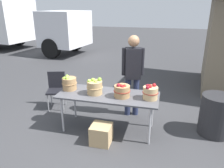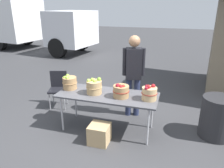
# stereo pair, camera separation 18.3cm
# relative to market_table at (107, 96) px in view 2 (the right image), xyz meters

# --- Properties ---
(ground_plane) EXTENTS (40.00, 40.00, 0.00)m
(ground_plane) POSITION_rel_market_table_xyz_m (0.00, 0.00, -0.71)
(ground_plane) COLOR #38383A
(market_table) EXTENTS (1.90, 0.76, 0.75)m
(market_table) POSITION_rel_market_table_xyz_m (0.00, 0.00, 0.00)
(market_table) COLOR #4C4C51
(market_table) RESTS_ON ground
(apple_basket_green_0) EXTENTS (0.30, 0.30, 0.29)m
(apple_basket_green_0) POSITION_rel_market_table_xyz_m (-0.81, 0.05, 0.17)
(apple_basket_green_0) COLOR #A87F51
(apple_basket_green_0) RESTS_ON market_table
(apple_basket_green_1) EXTENTS (0.31, 0.31, 0.31)m
(apple_basket_green_1) POSITION_rel_market_table_xyz_m (-0.25, -0.03, 0.18)
(apple_basket_green_1) COLOR tan
(apple_basket_green_1) RESTS_ON market_table
(apple_basket_red_0) EXTENTS (0.31, 0.31, 0.27)m
(apple_basket_red_0) POSITION_rel_market_table_xyz_m (0.27, -0.05, 0.17)
(apple_basket_red_0) COLOR #A87F51
(apple_basket_red_0) RESTS_ON market_table
(apple_basket_red_1) EXTENTS (0.28, 0.28, 0.28)m
(apple_basket_red_1) POSITION_rel_market_table_xyz_m (0.78, -0.01, 0.17)
(apple_basket_red_1) COLOR tan
(apple_basket_red_1) RESTS_ON market_table
(vendor_adult) EXTENTS (0.45, 0.31, 1.77)m
(vendor_adult) POSITION_rel_market_table_xyz_m (0.34, 0.73, 0.34)
(vendor_adult) COLOR #262D4C
(vendor_adult) RESTS_ON ground
(box_truck) EXTENTS (7.95, 3.39, 2.75)m
(box_truck) POSITION_rel_market_table_xyz_m (-7.34, 6.70, 0.78)
(box_truck) COLOR white
(box_truck) RESTS_ON ground
(folding_chair) EXTENTS (0.50, 0.50, 0.86)m
(folding_chair) POSITION_rel_market_table_xyz_m (-1.45, 0.66, -0.20)
(folding_chair) COLOR black
(folding_chair) RESTS_ON ground
(trash_barrel) EXTENTS (0.60, 0.60, 0.78)m
(trash_barrel) POSITION_rel_market_table_xyz_m (2.01, 0.35, -0.31)
(trash_barrel) COLOR #262628
(trash_barrel) RESTS_ON ground
(produce_crate) EXTENTS (0.35, 0.35, 0.35)m
(produce_crate) POSITION_rel_market_table_xyz_m (0.00, -0.48, -0.53)
(produce_crate) COLOR tan
(produce_crate) RESTS_ON ground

